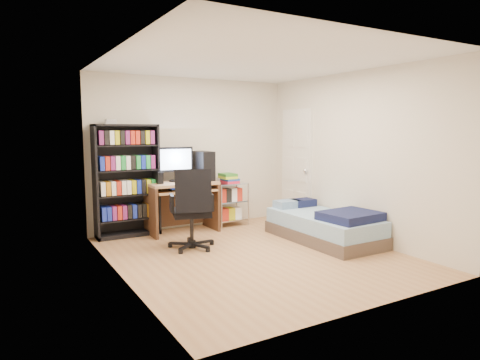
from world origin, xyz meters
TOP-DOWN VIEW (x-y plane):
  - room at (0.00, 0.00)m, footprint 3.58×4.08m
  - media_shelf at (-1.16, 1.84)m, footprint 0.97×0.32m
  - computer_desk at (-0.23, 1.71)m, footprint 1.09×0.63m
  - office_chair at (-0.59, 0.67)m, footprint 0.83×0.83m
  - wire_cart at (0.57, 1.72)m, footprint 0.58×0.43m
  - bed at (1.28, 0.08)m, footprint 0.90×1.80m
  - door at (1.72, 1.35)m, footprint 0.12×0.80m

SIDE VIEW (x-z plane):
  - bed at x=1.28m, z-range -0.03..0.48m
  - office_chair at x=-0.59m, z-range -0.20..0.92m
  - wire_cart at x=0.57m, z-range 0.14..1.04m
  - computer_desk at x=-0.23m, z-range 0.05..1.42m
  - media_shelf at x=-1.16m, z-range -0.01..1.79m
  - door at x=1.72m, z-range 0.00..2.00m
  - room at x=0.00m, z-range -0.04..2.54m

